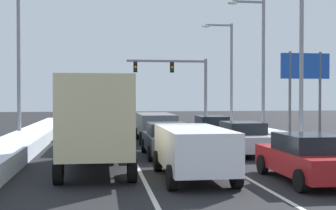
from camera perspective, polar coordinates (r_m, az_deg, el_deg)
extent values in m
plane|color=black|center=(21.92, -0.20, -5.97)|extent=(120.00, 120.00, 0.00)
cube|color=silver|center=(25.54, 2.52, -4.96)|extent=(0.14, 37.61, 0.01)
cube|color=silver|center=(25.14, -5.14, -5.06)|extent=(0.14, 37.61, 0.01)
cube|color=silver|center=(27.00, 13.67, -4.00)|extent=(1.60, 37.61, 0.62)
cube|color=silver|center=(25.38, -17.21, -4.26)|extent=(2.02, 37.61, 0.70)
cube|color=maroon|center=(15.22, 16.84, -6.76)|extent=(1.82, 4.50, 0.70)
cube|color=black|center=(15.01, 17.10, -4.54)|extent=(1.64, 2.20, 0.55)
cube|color=red|center=(12.94, 18.20, -7.61)|extent=(0.24, 0.08, 0.14)
cylinder|color=black|center=(16.34, 11.66, -7.26)|extent=(0.22, 0.66, 0.66)
cylinder|color=black|center=(17.02, 17.35, -6.95)|extent=(0.22, 0.66, 0.66)
cylinder|color=black|center=(13.50, 16.18, -9.04)|extent=(0.22, 0.66, 0.66)
cube|color=#B7BABF|center=(21.59, 9.12, -4.41)|extent=(1.82, 4.50, 0.70)
cube|color=black|center=(21.40, 9.24, -2.84)|extent=(1.64, 2.20, 0.55)
cube|color=red|center=(19.29, 9.10, -4.71)|extent=(0.24, 0.08, 0.14)
cube|color=red|center=(19.74, 12.95, -4.59)|extent=(0.24, 0.08, 0.14)
cylinder|color=black|center=(22.87, 5.82, -4.85)|extent=(0.22, 0.66, 0.66)
cylinder|color=black|center=(23.36, 10.07, -4.74)|extent=(0.22, 0.66, 0.66)
cylinder|color=black|center=(19.89, 7.99, -5.75)|extent=(0.22, 0.66, 0.66)
cylinder|color=black|center=(20.46, 12.80, -5.58)|extent=(0.22, 0.66, 0.66)
cube|color=black|center=(27.71, 5.37, -3.19)|extent=(1.82, 4.50, 0.70)
cube|color=black|center=(27.52, 5.45, -1.95)|extent=(1.64, 2.20, 0.55)
cube|color=red|center=(25.41, 5.02, -3.30)|extent=(0.24, 0.08, 0.14)
cube|color=red|center=(25.76, 8.02, -3.25)|extent=(0.24, 0.08, 0.14)
cylinder|color=black|center=(29.05, 2.94, -3.58)|extent=(0.22, 0.66, 0.66)
cylinder|color=black|center=(29.45, 6.35, -3.52)|extent=(0.22, 0.66, 0.66)
cylinder|color=black|center=(26.03, 4.26, -4.12)|extent=(0.22, 0.66, 0.66)
cylinder|color=black|center=(26.47, 8.04, -4.05)|extent=(0.22, 0.66, 0.66)
cube|color=silver|center=(14.98, 3.10, -5.24)|extent=(1.95, 4.90, 1.25)
cube|color=black|center=(12.61, 5.26, -5.18)|extent=(1.56, 0.06, 0.55)
cube|color=red|center=(12.51, 1.74, -6.96)|extent=(0.20, 0.08, 0.28)
cube|color=red|center=(12.87, 8.65, -6.74)|extent=(0.20, 0.08, 0.28)
cylinder|color=black|center=(16.58, -1.32, -6.97)|extent=(0.25, 0.74, 0.74)
cylinder|color=black|center=(16.91, 5.16, -6.82)|extent=(0.25, 0.74, 0.74)
cylinder|color=black|center=(13.25, 0.46, -9.02)|extent=(0.25, 0.74, 0.74)
cylinder|color=black|center=(13.67, 8.49, -8.72)|extent=(0.25, 0.74, 0.74)
cube|color=#38383D|center=(20.64, -0.17, -4.65)|extent=(1.82, 4.50, 0.70)
cube|color=black|center=(20.44, -0.11, -3.00)|extent=(1.64, 2.20, 0.55)
cube|color=red|center=(18.37, -1.36, -4.99)|extent=(0.24, 0.08, 0.14)
cube|color=red|center=(18.59, 2.90, -4.92)|extent=(0.24, 0.08, 0.14)
cylinder|color=black|center=(22.11, -3.03, -5.05)|extent=(0.22, 0.66, 0.66)
cylinder|color=black|center=(22.33, 1.54, -4.99)|extent=(0.22, 0.66, 0.66)
cylinder|color=black|center=(19.04, -2.19, -6.05)|extent=(0.22, 0.66, 0.66)
cylinder|color=black|center=(19.31, 3.10, -5.95)|extent=(0.22, 0.66, 0.66)
cube|color=slate|center=(26.95, -1.57, -2.42)|extent=(1.95, 4.90, 1.25)
cube|color=black|center=(24.55, -0.92, -2.12)|extent=(1.56, 0.06, 0.55)
cube|color=red|center=(24.49, -2.73, -3.01)|extent=(0.20, 0.08, 0.28)
cube|color=red|center=(24.69, 0.88, -2.97)|extent=(0.20, 0.08, 0.28)
cylinder|color=black|center=(28.60, -3.86, -3.58)|extent=(0.25, 0.74, 0.74)
cylinder|color=black|center=(28.80, -0.07, -3.54)|extent=(0.25, 0.74, 0.74)
cylinder|color=black|center=(25.22, -3.28, -4.20)|extent=(0.25, 0.74, 0.74)
cylinder|color=black|center=(25.45, 1.02, -4.15)|extent=(0.25, 0.74, 0.74)
cube|color=navy|center=(19.43, -8.79, -2.27)|extent=(2.35, 2.20, 2.00)
cube|color=#D1C18C|center=(15.81, -8.93, -1.23)|extent=(2.35, 5.00, 2.60)
cylinder|color=black|center=(19.87, -12.03, -5.39)|extent=(0.28, 0.92, 0.92)
cylinder|color=black|center=(19.84, -5.51, -5.38)|extent=(0.28, 0.92, 0.92)
cylinder|color=black|center=(14.53, -13.47, -7.79)|extent=(0.28, 0.92, 0.92)
cylinder|color=black|center=(14.50, -4.50, -7.78)|extent=(0.28, 0.92, 0.92)
cube|color=#1E5633|center=(24.45, -8.64, -2.79)|extent=(1.95, 4.90, 1.25)
cube|color=black|center=(22.03, -8.69, -2.50)|extent=(1.56, 0.06, 0.55)
cube|color=red|center=(22.09, -10.71, -3.47)|extent=(0.20, 0.08, 0.28)
cube|color=red|center=(22.07, -6.66, -3.47)|extent=(0.20, 0.08, 0.28)
cylinder|color=black|center=(26.22, -10.70, -4.02)|extent=(0.25, 0.74, 0.74)
cylinder|color=black|center=(26.21, -6.51, -4.01)|extent=(0.25, 0.74, 0.74)
cylinder|color=black|center=(22.84, -11.07, -4.77)|extent=(0.25, 0.74, 0.74)
cylinder|color=black|center=(22.83, -6.26, -4.76)|extent=(0.25, 0.74, 0.74)
cube|color=#937F60|center=(31.15, -9.07, -1.96)|extent=(1.95, 4.90, 1.25)
cube|color=black|center=(28.73, -9.14, -1.67)|extent=(1.56, 0.06, 0.55)
cube|color=red|center=(28.78, -10.69, -2.41)|extent=(0.20, 0.08, 0.28)
cube|color=red|center=(28.75, -7.58, -2.41)|extent=(0.20, 0.08, 0.28)
cylinder|color=black|center=(32.91, -10.68, -2.98)|extent=(0.25, 0.74, 0.74)
cylinder|color=black|center=(32.89, -7.35, -2.97)|extent=(0.25, 0.74, 0.74)
cylinder|color=black|center=(29.53, -10.97, -3.45)|extent=(0.25, 0.74, 0.74)
cylinder|color=black|center=(29.50, -7.25, -3.44)|extent=(0.25, 0.74, 0.74)
cylinder|color=slate|center=(43.14, 4.71, 1.63)|extent=(0.28, 0.28, 6.20)
cube|color=slate|center=(42.59, -0.17, 5.48)|extent=(7.40, 0.20, 0.20)
cube|color=black|center=(42.62, 0.50, 4.70)|extent=(0.34, 0.34, 0.95)
sphere|color=#4C0A0A|center=(42.46, 0.54, 5.10)|extent=(0.22, 0.22, 0.22)
sphere|color=#F2AD14|center=(42.44, 0.54, 4.71)|extent=(0.22, 0.22, 0.22)
sphere|color=#0C3819|center=(42.42, 0.54, 4.33)|extent=(0.22, 0.22, 0.22)
cube|color=black|center=(42.25, -4.08, 4.73)|extent=(0.34, 0.34, 0.95)
sphere|color=#4C0A0A|center=(42.08, -4.06, 5.13)|extent=(0.22, 0.22, 0.22)
sphere|color=#F2AD14|center=(42.06, -4.06, 4.74)|extent=(0.22, 0.22, 0.22)
sphere|color=#0C3819|center=(42.04, -4.06, 4.36)|extent=(0.22, 0.22, 0.22)
cylinder|color=gray|center=(25.60, 16.24, 5.45)|extent=(0.22, 0.22, 9.32)
cylinder|color=gray|center=(32.06, 11.77, 4.52)|extent=(0.22, 0.22, 9.25)
cube|color=gray|center=(32.29, 9.92, 12.52)|extent=(2.20, 0.14, 0.14)
ellipsoid|color=#EAE5C6|center=(31.95, 8.00, 12.46)|extent=(0.70, 0.36, 0.24)
cylinder|color=gray|center=(38.46, 7.89, 3.56)|extent=(0.22, 0.22, 8.71)
cube|color=gray|center=(38.58, 6.32, 9.83)|extent=(2.20, 0.14, 0.14)
ellipsoid|color=#EAE5C6|center=(38.31, 4.70, 9.75)|extent=(0.70, 0.36, 0.24)
cylinder|color=gray|center=(27.95, -18.05, 4.89)|extent=(0.22, 0.22, 9.15)
cylinder|color=#59595B|center=(29.68, 14.90, 1.16)|extent=(0.16, 0.16, 5.50)
cylinder|color=#59595B|center=(30.52, 18.36, 1.14)|extent=(0.16, 0.16, 5.50)
cube|color=#1947A5|center=(30.14, 16.67, 4.67)|extent=(3.20, 0.12, 1.60)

